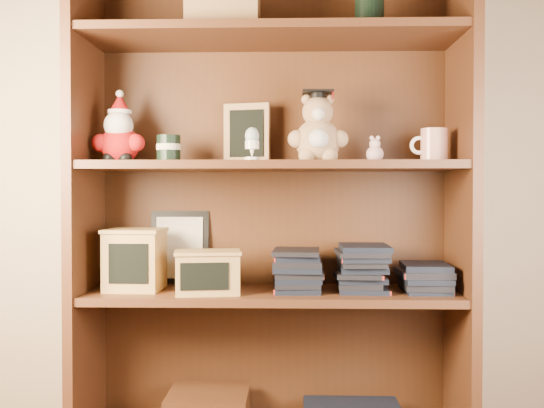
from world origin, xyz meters
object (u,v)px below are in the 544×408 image
(bookcase, at_px, (272,217))
(teacher_mug, at_px, (433,145))
(grad_teddy_bear, at_px, (318,134))
(treats_box, at_px, (135,259))

(bookcase, xyz_separation_m, teacher_mug, (0.50, -0.05, 0.22))
(bookcase, distance_m, grad_teddy_bear, 0.30)
(grad_teddy_bear, height_order, treats_box, grad_teddy_bear)
(grad_teddy_bear, bearing_deg, bookcase, 158.34)
(teacher_mug, height_order, treats_box, teacher_mug)
(grad_teddy_bear, relative_size, treats_box, 1.18)
(grad_teddy_bear, height_order, teacher_mug, grad_teddy_bear)
(grad_teddy_bear, xyz_separation_m, treats_box, (-0.57, 0.01, -0.39))
(bookcase, relative_size, treats_box, 8.37)
(bookcase, height_order, teacher_mug, bookcase)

